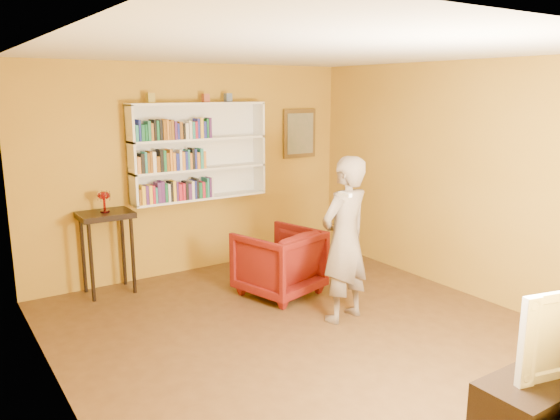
# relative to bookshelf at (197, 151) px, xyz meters

# --- Properties ---
(room_shell) EXTENTS (5.30, 5.80, 2.88)m
(room_shell) POSITION_rel_bookshelf_xyz_m (0.00, -2.41, -0.58)
(room_shell) COLOR #492F17
(room_shell) RESTS_ON ground
(bookshelf) EXTENTS (1.80, 0.29, 1.23)m
(bookshelf) POSITION_rel_bookshelf_xyz_m (0.00, 0.00, 0.00)
(bookshelf) COLOR white
(bookshelf) RESTS_ON room_shell
(books_row_lower) EXTENTS (0.99, 0.19, 0.26)m
(books_row_lower) POSITION_rel_bookshelf_xyz_m (-0.36, -0.11, -0.47)
(books_row_lower) COLOR brown
(books_row_lower) RESTS_ON bookshelf
(books_row_middle) EXTENTS (0.89, 0.19, 0.27)m
(books_row_middle) POSITION_rel_bookshelf_xyz_m (-0.41, -0.11, -0.08)
(books_row_middle) COLOR orange
(books_row_middle) RESTS_ON bookshelf
(books_row_upper) EXTENTS (0.98, 0.19, 0.25)m
(books_row_upper) POSITION_rel_bookshelf_xyz_m (-0.36, -0.11, 0.29)
(books_row_upper) COLOR teal
(books_row_upper) RESTS_ON bookshelf
(ornament_left) EXTENTS (0.08, 0.08, 0.12)m
(ornament_left) POSITION_rel_bookshelf_xyz_m (-0.61, -0.06, 0.68)
(ornament_left) COLOR olive
(ornament_left) RESTS_ON bookshelf
(ornament_centre) EXTENTS (0.08, 0.08, 0.11)m
(ornament_centre) POSITION_rel_bookshelf_xyz_m (0.11, -0.06, 0.67)
(ornament_centre) COLOR #A04B35
(ornament_centre) RESTS_ON bookshelf
(ornament_right) EXTENTS (0.08, 0.08, 0.11)m
(ornament_right) POSITION_rel_bookshelf_xyz_m (0.43, -0.06, 0.68)
(ornament_right) COLOR #4B5C7E
(ornament_right) RESTS_ON bookshelf
(framed_painting) EXTENTS (0.55, 0.05, 0.70)m
(framed_painting) POSITION_rel_bookshelf_xyz_m (1.65, 0.05, 0.16)
(framed_painting) COLOR #533B17
(framed_painting) RESTS_ON room_shell
(console_table) EXTENTS (0.60, 0.46, 0.98)m
(console_table) POSITION_rel_bookshelf_xyz_m (-1.27, -0.16, -0.78)
(console_table) COLOR black
(console_table) RESTS_ON ground
(ruby_lustre) EXTENTS (0.15, 0.15, 0.24)m
(ruby_lustre) POSITION_rel_bookshelf_xyz_m (-1.27, -0.16, -0.44)
(ruby_lustre) COLOR maroon
(ruby_lustre) RESTS_ON console_table
(armchair) EXTENTS (1.02, 1.04, 0.78)m
(armchair) POSITION_rel_bookshelf_xyz_m (0.39, -1.31, -1.20)
(armchair) COLOR #4F0506
(armchair) RESTS_ON ground
(person) EXTENTS (0.69, 0.52, 1.73)m
(person) POSITION_rel_bookshelf_xyz_m (0.55, -2.29, -0.73)
(person) COLOR #6B5D4F
(person) RESTS_ON ground
(game_remote) EXTENTS (0.04, 0.15, 0.04)m
(game_remote) POSITION_rel_bookshelf_xyz_m (0.23, -2.65, -0.17)
(game_remote) COLOR white
(game_remote) RESTS_ON person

